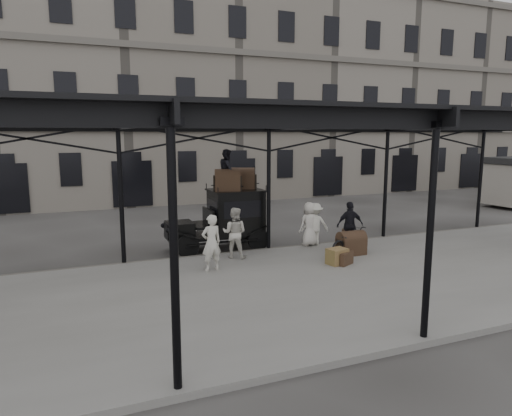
{
  "coord_description": "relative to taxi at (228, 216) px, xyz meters",
  "views": [
    {
      "loc": [
        -6.38,
        -12.54,
        4.17
      ],
      "look_at": [
        -0.64,
        1.6,
        1.7
      ],
      "focal_mm": 32.0,
      "sensor_mm": 36.0,
      "label": 1
    }
  ],
  "objects": [
    {
      "name": "porter_right",
      "position": [
        2.95,
        -1.25,
        -0.28
      ],
      "size": [
        1.12,
        0.84,
        1.55
      ],
      "primitive_type": "imported",
      "rotation": [
        0.0,
        0.0,
        2.85
      ],
      "color": "silver",
      "rests_on": "platform"
    },
    {
      "name": "porter_midleft",
      "position": [
        -0.38,
        -1.81,
        -0.22
      ],
      "size": [
        1.03,
        0.97,
        1.67
      ],
      "primitive_type": "imported",
      "rotation": [
        0.0,
        0.0,
        2.57
      ],
      "color": "beige",
      "rests_on": "platform"
    },
    {
      "name": "porter_left",
      "position": [
        -1.48,
        -2.89,
        -0.21
      ],
      "size": [
        0.67,
        0.49,
        1.69
      ],
      "primitive_type": "imported",
      "rotation": [
        0.0,
        0.0,
        3.29
      ],
      "color": "silver",
      "rests_on": "platform"
    },
    {
      "name": "suitcase_upright",
      "position": [
        4.27,
        -1.25,
        -0.83
      ],
      "size": [
        0.34,
        0.62,
        0.45
      ],
      "primitive_type": "cube",
      "rotation": [
        0.0,
        0.0,
        -0.33
      ],
      "color": "#3E291D",
      "rests_on": "platform"
    },
    {
      "name": "porter_roof",
      "position": [
        -0.03,
        -0.1,
        1.71
      ],
      "size": [
        0.76,
        0.86,
        1.47
      ],
      "primitive_type": "imported",
      "rotation": [
        0.0,
        0.0,
        1.25
      ],
      "color": "black",
      "rests_on": "taxi"
    },
    {
      "name": "porter_centre",
      "position": [
        2.71,
        -1.25,
        -0.25
      ],
      "size": [
        0.84,
        0.6,
        1.6
      ],
      "primitive_type": "imported",
      "rotation": [
        0.0,
        0.0,
        3.26
      ],
      "color": "beige",
      "rests_on": "platform"
    },
    {
      "name": "steamer_trunk_roof_near",
      "position": [
        -0.08,
        -0.25,
        1.3
      ],
      "size": [
        1.0,
        0.76,
        0.65
      ],
      "primitive_type": null,
      "rotation": [
        0.0,
        0.0,
        -0.27
      ],
      "color": "#3E291D",
      "rests_on": "taxi"
    },
    {
      "name": "porter_official",
      "position": [
        3.85,
        -2.14,
        -0.22
      ],
      "size": [
        1.03,
        0.56,
        1.68
      ],
      "primitive_type": "imported",
      "rotation": [
        0.0,
        0.0,
        2.98
      ],
      "color": "black",
      "rests_on": "platform"
    },
    {
      "name": "taxi",
      "position": [
        0.0,
        0.0,
        0.0
      ],
      "size": [
        3.65,
        1.55,
        2.18
      ],
      "color": "black",
      "rests_on": "ground"
    },
    {
      "name": "suitcase_flat",
      "position": [
        2.57,
        -3.94,
        -0.85
      ],
      "size": [
        0.6,
        0.41,
        0.4
      ],
      "primitive_type": "cube",
      "rotation": [
        0.0,
        0.0,
        0.48
      ],
      "color": "#3E291D",
      "rests_on": "platform"
    },
    {
      "name": "steamer_trunk_roof_far",
      "position": [
        0.67,
        0.2,
        1.3
      ],
      "size": [
        1.02,
        0.83,
        0.65
      ],
      "primitive_type": null,
      "rotation": [
        0.0,
        0.0,
        -0.38
      ],
      "color": "#3E291D",
      "rests_on": "taxi"
    },
    {
      "name": "steamer_trunk_platform",
      "position": [
        3.41,
        -2.91,
        -0.72
      ],
      "size": [
        0.93,
        0.58,
        0.68
      ],
      "primitive_type": null,
      "rotation": [
        0.0,
        0.0,
        0.02
      ],
      "color": "#3E291D",
      "rests_on": "platform"
    },
    {
      "name": "ground",
      "position": [
        1.17,
        -3.05,
        -1.2
      ],
      "size": [
        120.0,
        120.0,
        0.0
      ],
      "primitive_type": "plane",
      "color": "#383533",
      "rests_on": "ground"
    },
    {
      "name": "platform",
      "position": [
        1.17,
        -5.05,
        -1.13
      ],
      "size": [
        28.0,
        8.0,
        0.15
      ],
      "primitive_type": "cube",
      "color": "slate",
      "rests_on": "ground"
    },
    {
      "name": "wicker_hamper",
      "position": [
        2.34,
        -3.74,
        -0.8
      ],
      "size": [
        0.67,
        0.56,
        0.5
      ],
      "primitive_type": "cube",
      "rotation": [
        0.0,
        0.0,
        0.19
      ],
      "color": "#946B44",
      "rests_on": "platform"
    },
    {
      "name": "building_frontage",
      "position": [
        1.17,
        14.95,
        5.8
      ],
      "size": [
        64.0,
        8.0,
        14.0
      ],
      "primitive_type": "cube",
      "color": "slate",
      "rests_on": "ground"
    },
    {
      "name": "bicycle",
      "position": [
        3.28,
        -2.96,
        -0.58
      ],
      "size": [
        1.9,
        1.19,
        0.94
      ],
      "primitive_type": "imported",
      "rotation": [
        0.0,
        0.0,
        1.91
      ],
      "color": "black",
      "rests_on": "platform"
    },
    {
      "name": "canopy",
      "position": [
        1.17,
        -4.77,
        3.39
      ],
      "size": [
        22.5,
        9.0,
        4.74
      ],
      "color": "black",
      "rests_on": "ground"
    }
  ]
}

